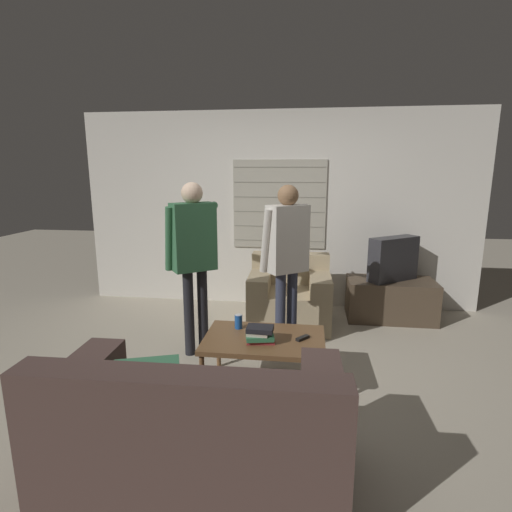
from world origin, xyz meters
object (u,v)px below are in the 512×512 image
(couch_blue, at_px, (194,433))
(tv, at_px, (393,259))
(coffee_table, at_px, (264,342))
(book_stack, at_px, (260,335))
(soda_can, at_px, (239,321))
(spare_remote, at_px, (303,338))
(armchair_beige, at_px, (290,297))
(person_left_standing, at_px, (193,248))
(person_right_standing, at_px, (286,250))

(couch_blue, height_order, tv, tv)
(coffee_table, height_order, book_stack, book_stack)
(tv, distance_m, soda_can, 2.28)
(spare_remote, bearing_deg, coffee_table, -138.23)
(armchair_beige, distance_m, person_left_standing, 1.47)
(coffee_table, height_order, spare_remote, spare_remote)
(person_left_standing, bearing_deg, tv, -6.58)
(coffee_table, bearing_deg, spare_remote, 0.69)
(couch_blue, xyz_separation_m, coffee_table, (0.28, 1.12, 0.07))
(spare_remote, bearing_deg, tv, 100.56)
(person_left_standing, bearing_deg, person_right_standing, -30.15)
(coffee_table, relative_size, book_stack, 4.02)
(armchair_beige, height_order, spare_remote, armchair_beige)
(soda_can, bearing_deg, couch_blue, -91.36)
(soda_can, bearing_deg, person_left_standing, 141.78)
(couch_blue, distance_m, tv, 3.35)
(person_right_standing, distance_m, spare_remote, 0.91)
(armchair_beige, bearing_deg, person_left_standing, 43.93)
(coffee_table, distance_m, spare_remote, 0.32)
(armchair_beige, relative_size, tv, 1.50)
(armchair_beige, bearing_deg, spare_remote, 95.39)
(book_stack, bearing_deg, soda_can, 129.24)
(tv, bearing_deg, person_right_standing, 5.96)
(soda_can, bearing_deg, book_stack, -50.76)
(book_stack, bearing_deg, person_right_standing, 78.00)
(person_right_standing, relative_size, soda_can, 13.24)
(couch_blue, bearing_deg, armchair_beige, 79.53)
(person_right_standing, bearing_deg, book_stack, -139.27)
(couch_blue, height_order, armchair_beige, couch_blue)
(coffee_table, relative_size, person_left_standing, 0.59)
(coffee_table, bearing_deg, soda_can, 145.57)
(armchair_beige, bearing_deg, couch_blue, 79.37)
(book_stack, distance_m, spare_remote, 0.36)
(coffee_table, bearing_deg, person_right_standing, 78.35)
(armchair_beige, distance_m, spare_remote, 1.48)
(coffee_table, bearing_deg, person_left_standing, 142.98)
(armchair_beige, xyz_separation_m, soda_can, (-0.39, -1.30, 0.18))
(tv, xyz_separation_m, soda_can, (-1.60, -1.60, -0.25))
(person_right_standing, relative_size, book_stack, 6.76)
(person_left_standing, relative_size, soda_can, 13.42)
(armchair_beige, xyz_separation_m, coffee_table, (-0.14, -1.46, 0.08))
(couch_blue, bearing_deg, person_right_standing, 75.67)
(armchair_beige, relative_size, person_right_standing, 0.57)
(armchair_beige, bearing_deg, coffee_table, 83.04)
(coffee_table, relative_size, person_right_standing, 0.60)
(armchair_beige, distance_m, coffee_table, 1.47)
(person_left_standing, bearing_deg, spare_remote, -64.20)
(person_right_standing, bearing_deg, coffee_table, -138.92)
(armchair_beige, height_order, person_right_standing, person_right_standing)
(coffee_table, distance_m, soda_can, 0.31)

